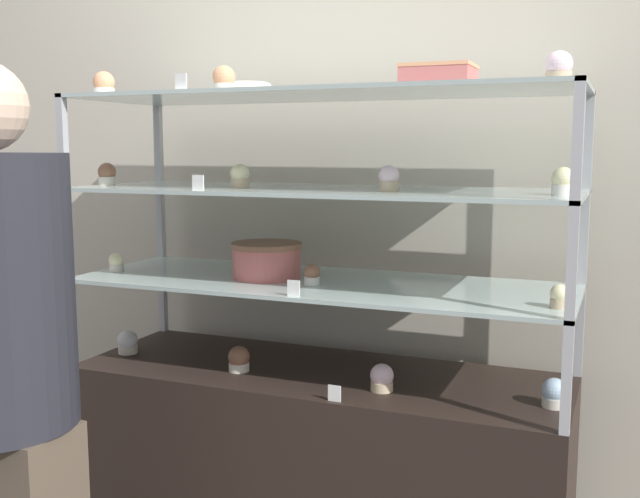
% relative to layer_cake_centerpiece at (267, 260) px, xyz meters
% --- Properties ---
extents(back_wall, '(8.00, 0.05, 2.60)m').
position_rel_layer_cake_centerpiece_xyz_m(back_wall, '(0.17, 0.41, 0.22)').
color(back_wall, beige).
rests_on(back_wall, ground_plane).
extents(display_base, '(1.48, 0.52, 0.74)m').
position_rel_layer_cake_centerpiece_xyz_m(display_base, '(0.17, 0.01, -0.70)').
color(display_base, black).
rests_on(display_base, ground_plane).
extents(display_riser_lower, '(1.48, 0.52, 0.28)m').
position_rel_layer_cake_centerpiece_xyz_m(display_riser_lower, '(0.17, 0.01, -0.07)').
color(display_riser_lower, '#B7B7BC').
rests_on(display_riser_lower, display_base).
extents(display_riser_middle, '(1.48, 0.52, 0.28)m').
position_rel_layer_cake_centerpiece_xyz_m(display_riser_middle, '(0.17, 0.01, 0.21)').
color(display_riser_middle, '#B7B7BC').
rests_on(display_riser_middle, display_riser_lower).
extents(display_riser_upper, '(1.48, 0.52, 0.28)m').
position_rel_layer_cake_centerpiece_xyz_m(display_riser_upper, '(0.17, 0.01, 0.49)').
color(display_riser_upper, '#B7B7BC').
rests_on(display_riser_upper, display_riser_middle).
extents(layer_cake_centerpiece, '(0.22, 0.22, 0.11)m').
position_rel_layer_cake_centerpiece_xyz_m(layer_cake_centerpiece, '(0.00, 0.00, 0.00)').
color(layer_cake_centerpiece, '#C66660').
rests_on(layer_cake_centerpiece, display_riser_lower).
extents(sheet_cake_frosted, '(0.19, 0.16, 0.07)m').
position_rel_layer_cake_centerpiece_xyz_m(sheet_cake_frosted, '(0.52, 0.03, 0.54)').
color(sheet_cake_frosted, '#C66660').
rests_on(sheet_cake_frosted, display_riser_upper).
extents(cupcake_0, '(0.07, 0.07, 0.08)m').
position_rel_layer_cake_centerpiece_xyz_m(cupcake_0, '(-0.49, -0.05, -0.30)').
color(cupcake_0, beige).
rests_on(cupcake_0, display_base).
extents(cupcake_1, '(0.07, 0.07, 0.08)m').
position_rel_layer_cake_centerpiece_xyz_m(cupcake_1, '(-0.05, -0.09, -0.30)').
color(cupcake_1, beige).
rests_on(cupcake_1, display_base).
extents(cupcake_2, '(0.07, 0.07, 0.08)m').
position_rel_layer_cake_centerpiece_xyz_m(cupcake_2, '(0.41, -0.10, -0.30)').
color(cupcake_2, '#CCB28C').
rests_on(cupcake_2, display_base).
extents(cupcake_3, '(0.07, 0.07, 0.08)m').
position_rel_layer_cake_centerpiece_xyz_m(cupcake_3, '(0.86, -0.05, -0.30)').
color(cupcake_3, beige).
rests_on(cupcake_3, display_base).
extents(price_tag_0, '(0.04, 0.00, 0.04)m').
position_rel_layer_cake_centerpiece_xyz_m(price_tag_0, '(0.31, -0.23, -0.31)').
color(price_tag_0, white).
rests_on(price_tag_0, display_base).
extents(cupcake_4, '(0.05, 0.05, 0.06)m').
position_rel_layer_cake_centerpiece_xyz_m(cupcake_4, '(-0.50, -0.08, -0.03)').
color(cupcake_4, beige).
rests_on(cupcake_4, display_riser_lower).
extents(cupcake_5, '(0.05, 0.05, 0.06)m').
position_rel_layer_cake_centerpiece_xyz_m(cupcake_5, '(0.17, -0.06, -0.03)').
color(cupcake_5, white).
rests_on(cupcake_5, display_riser_lower).
extents(cupcake_6, '(0.05, 0.05, 0.06)m').
position_rel_layer_cake_centerpiece_xyz_m(cupcake_6, '(0.87, -0.12, -0.03)').
color(cupcake_6, '#CCB28C').
rests_on(cupcake_6, display_riser_lower).
extents(price_tag_1, '(0.04, 0.00, 0.04)m').
position_rel_layer_cake_centerpiece_xyz_m(price_tag_1, '(0.20, -0.23, -0.03)').
color(price_tag_1, white).
rests_on(price_tag_1, display_riser_lower).
extents(cupcake_7, '(0.06, 0.06, 0.07)m').
position_rel_layer_cake_centerpiece_xyz_m(cupcake_7, '(-0.52, -0.09, 0.26)').
color(cupcake_7, beige).
rests_on(cupcake_7, display_riser_middle).
extents(cupcake_8, '(0.06, 0.06, 0.07)m').
position_rel_layer_cake_centerpiece_xyz_m(cupcake_8, '(-0.06, -0.06, 0.26)').
color(cupcake_8, '#CCB28C').
rests_on(cupcake_8, display_riser_middle).
extents(cupcake_9, '(0.06, 0.06, 0.07)m').
position_rel_layer_cake_centerpiece_xyz_m(cupcake_9, '(0.41, -0.06, 0.26)').
color(cupcake_9, '#CCB28C').
rests_on(cupcake_9, display_riser_middle).
extents(cupcake_10, '(0.06, 0.06, 0.07)m').
position_rel_layer_cake_centerpiece_xyz_m(cupcake_10, '(0.86, -0.06, 0.26)').
color(cupcake_10, white).
rests_on(cupcake_10, display_riser_middle).
extents(price_tag_2, '(0.04, 0.00, 0.04)m').
position_rel_layer_cake_centerpiece_xyz_m(price_tag_2, '(-0.10, -0.23, 0.25)').
color(price_tag_2, white).
rests_on(price_tag_2, display_riser_middle).
extents(cupcake_11, '(0.07, 0.07, 0.07)m').
position_rel_layer_cake_centerpiece_xyz_m(cupcake_11, '(-0.49, -0.12, 0.53)').
color(cupcake_11, white).
rests_on(cupcake_11, display_riser_upper).
extents(cupcake_12, '(0.07, 0.07, 0.07)m').
position_rel_layer_cake_centerpiece_xyz_m(cupcake_12, '(-0.07, -0.13, 0.53)').
color(cupcake_12, beige).
rests_on(cupcake_12, display_riser_upper).
extents(cupcake_13, '(0.07, 0.07, 0.07)m').
position_rel_layer_cake_centerpiece_xyz_m(cupcake_13, '(0.85, -0.11, 0.53)').
color(cupcake_13, '#CCB28C').
rests_on(cupcake_13, display_riser_upper).
extents(price_tag_3, '(0.04, 0.00, 0.04)m').
position_rel_layer_cake_centerpiece_xyz_m(price_tag_3, '(-0.14, -0.23, 0.52)').
color(price_tag_3, white).
rests_on(price_tag_3, display_riser_upper).
extents(donut_glazed, '(0.15, 0.15, 0.04)m').
position_rel_layer_cake_centerpiece_xyz_m(donut_glazed, '(-0.09, 0.06, 0.52)').
color(donut_glazed, '#EFE5CC').
rests_on(donut_glazed, display_riser_upper).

